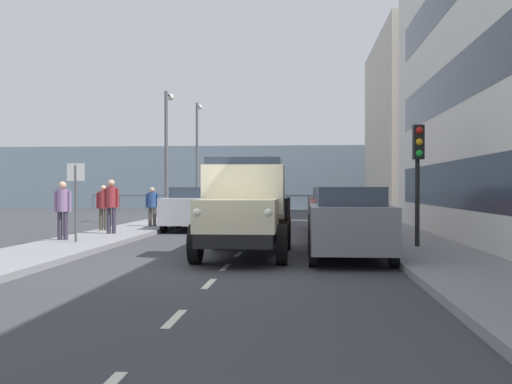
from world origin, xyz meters
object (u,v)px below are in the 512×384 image
(car_red_kerbside_1, at_px, (337,213))
(pedestrian_couple_b, at_px, (103,204))
(car_maroon_kerbside_2, at_px, (330,208))
(lamp_post_promenade, at_px, (167,143))
(traffic_light_near, at_px, (418,159))
(pedestrian_by_lamp, at_px, (111,202))
(car_silver_oppositeside_0, at_px, (194,208))
(car_grey_kerbside_near, at_px, (349,222))
(pedestrian_near_railing, at_px, (63,205))
(lamp_post_far, at_px, (197,148))
(street_sign, at_px, (76,188))
(car_navy_oppositeside_1, at_px, (215,204))
(pedestrian_couple_a, at_px, (152,203))
(truck_vintage_cream, at_px, (244,209))

(car_red_kerbside_1, xyz_separation_m, pedestrian_couple_b, (8.36, -2.33, 0.22))
(car_red_kerbside_1, xyz_separation_m, car_maroon_kerbside_2, (-0.00, -5.23, -0.00))
(car_maroon_kerbside_2, xyz_separation_m, lamp_post_promenade, (7.47, -3.45, 2.90))
(traffic_light_near, bearing_deg, pedestrian_by_lamp, -21.37)
(car_silver_oppositeside_0, xyz_separation_m, lamp_post_promenade, (2.02, -4.02, 2.90))
(car_grey_kerbside_near, bearing_deg, car_silver_oppositeside_0, -60.15)
(car_red_kerbside_1, distance_m, pedestrian_near_railing, 8.39)
(lamp_post_far, relative_size, street_sign, 3.07)
(car_grey_kerbside_near, xyz_separation_m, car_navy_oppositeside_1, (5.45, -15.18, 0.00))
(pedestrian_by_lamp, bearing_deg, car_maroon_kerbside_2, -149.65)
(street_sign, bearing_deg, car_navy_oppositeside_1, -99.43)
(car_maroon_kerbside_2, xyz_separation_m, pedestrian_couple_a, (7.16, 0.53, 0.17))
(car_grey_kerbside_near, relative_size, car_navy_oppositeside_1, 0.95)
(car_grey_kerbside_near, distance_m, lamp_post_far, 24.59)
(car_maroon_kerbside_2, relative_size, pedestrian_by_lamp, 2.11)
(pedestrian_couple_b, distance_m, traffic_light_near, 11.64)
(truck_vintage_cream, bearing_deg, car_navy_oppositeside_1, -78.71)
(truck_vintage_cream, distance_m, traffic_light_near, 4.87)
(truck_vintage_cream, height_order, pedestrian_by_lamp, truck_vintage_cream)
(car_maroon_kerbside_2, bearing_deg, car_navy_oppositeside_1, -43.21)
(car_red_kerbside_1, distance_m, pedestrian_couple_a, 8.57)
(traffic_light_near, relative_size, street_sign, 1.42)
(car_silver_oppositeside_0, bearing_deg, lamp_post_promenade, -63.24)
(truck_vintage_cream, relative_size, car_red_kerbside_1, 1.40)
(pedestrian_couple_b, bearing_deg, pedestrian_near_railing, 91.94)
(car_maroon_kerbside_2, height_order, pedestrian_couple_a, car_maroon_kerbside_2)
(pedestrian_couple_a, bearing_deg, pedestrian_by_lamp, 84.17)
(pedestrian_near_railing, xyz_separation_m, pedestrian_couple_a, (-1.06, -6.37, -0.11))
(car_grey_kerbside_near, xyz_separation_m, pedestrian_couple_a, (7.16, -9.53, 0.17))
(car_silver_oppositeside_0, distance_m, pedestrian_couple_b, 3.74)
(car_maroon_kerbside_2, distance_m, pedestrian_by_lamp, 8.76)
(pedestrian_near_railing, height_order, pedestrian_by_lamp, pedestrian_by_lamp)
(car_silver_oppositeside_0, bearing_deg, car_maroon_kerbside_2, -174.07)
(car_grey_kerbside_near, xyz_separation_m, car_silver_oppositeside_0, (5.45, -9.49, 0.00))
(traffic_light_near, relative_size, lamp_post_far, 0.46)
(lamp_post_promenade, bearing_deg, street_sign, 89.58)
(car_silver_oppositeside_0, bearing_deg, lamp_post_far, -80.37)
(car_maroon_kerbside_2, distance_m, pedestrian_couple_b, 8.85)
(car_grey_kerbside_near, height_order, car_navy_oppositeside_1, same)
(pedestrian_by_lamp, relative_size, traffic_light_near, 0.57)
(truck_vintage_cream, distance_m, car_red_kerbside_1, 5.09)
(pedestrian_near_railing, relative_size, pedestrian_by_lamp, 0.95)
(pedestrian_by_lamp, distance_m, street_sign, 3.17)
(car_red_kerbside_1, height_order, car_navy_oppositeside_1, same)
(lamp_post_promenade, bearing_deg, lamp_post_far, -88.31)
(traffic_light_near, height_order, lamp_post_promenade, lamp_post_promenade)
(car_grey_kerbside_near, height_order, traffic_light_near, traffic_light_near)
(car_silver_oppositeside_0, height_order, pedestrian_near_railing, pedestrian_near_railing)
(traffic_light_near, distance_m, street_sign, 9.55)
(car_red_kerbside_1, height_order, pedestrian_couple_a, car_red_kerbside_1)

